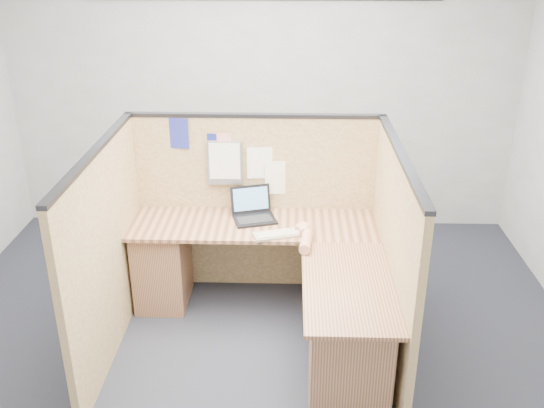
{
  "coord_description": "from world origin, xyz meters",
  "views": [
    {
      "loc": [
        0.29,
        -3.61,
        2.81
      ],
      "look_at": [
        0.15,
        0.5,
        0.98
      ],
      "focal_mm": 40.0,
      "sensor_mm": 36.0,
      "label": 1
    }
  ],
  "objects_px": {
    "l_desk": "(275,287)",
    "mouse": "(303,229)",
    "laptop": "(255,211)",
    "keyboard": "(281,234)"
  },
  "relations": [
    {
      "from": "l_desk",
      "to": "mouse",
      "type": "bearing_deg",
      "value": 50.41
    },
    {
      "from": "l_desk",
      "to": "laptop",
      "type": "xyz_separation_m",
      "value": [
        -0.18,
        0.51,
        0.39
      ]
    },
    {
      "from": "l_desk",
      "to": "keyboard",
      "type": "height_order",
      "value": "keyboard"
    },
    {
      "from": "laptop",
      "to": "keyboard",
      "type": "height_order",
      "value": "laptop"
    },
    {
      "from": "keyboard",
      "to": "mouse",
      "type": "relative_size",
      "value": 3.54
    },
    {
      "from": "laptop",
      "to": "keyboard",
      "type": "relative_size",
      "value": 0.92
    },
    {
      "from": "mouse",
      "to": "keyboard",
      "type": "bearing_deg",
      "value": -160.88
    },
    {
      "from": "l_desk",
      "to": "laptop",
      "type": "distance_m",
      "value": 0.67
    },
    {
      "from": "mouse",
      "to": "l_desk",
      "type": "bearing_deg",
      "value": -129.59
    },
    {
      "from": "l_desk",
      "to": "mouse",
      "type": "xyz_separation_m",
      "value": [
        0.21,
        0.25,
        0.36
      ]
    }
  ]
}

